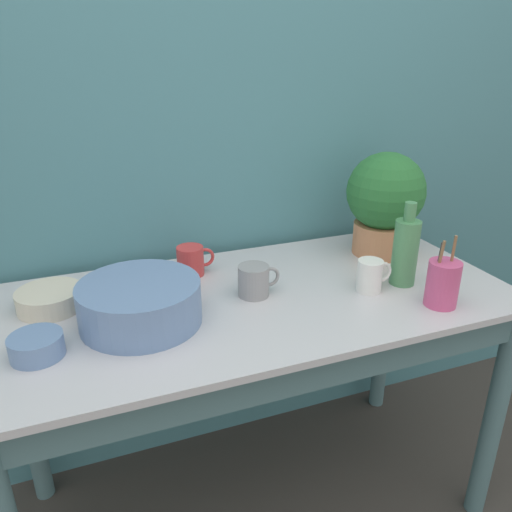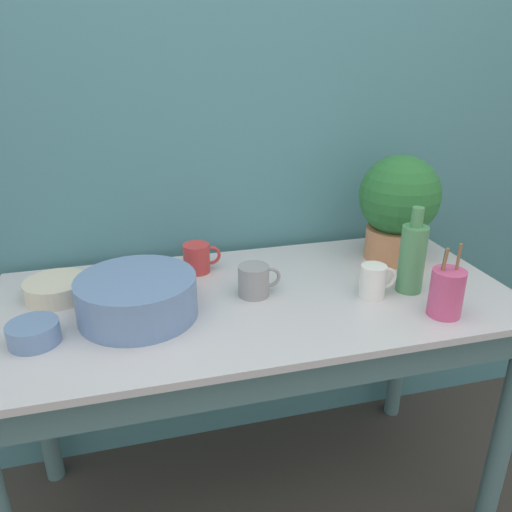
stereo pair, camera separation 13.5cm
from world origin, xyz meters
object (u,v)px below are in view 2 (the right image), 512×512
(bowl_wash_large, at_px, (137,297))
(bowl_small_blue, at_px, (34,333))
(utensil_cup, at_px, (446,292))
(potted_plant, at_px, (399,205))
(mug_white, at_px, (374,281))
(mug_grey, at_px, (255,281))
(mug_red, at_px, (197,258))
(bowl_small_cream, at_px, (56,289))
(bottle_tall, at_px, (412,257))

(bowl_wash_large, height_order, bowl_small_blue, bowl_wash_large)
(utensil_cup, bearing_deg, potted_plant, 80.68)
(mug_white, xyz_separation_m, mug_grey, (-0.32, 0.09, -0.00))
(potted_plant, xyz_separation_m, mug_grey, (-0.51, -0.14, -0.14))
(mug_grey, relative_size, utensil_cup, 0.62)
(mug_grey, height_order, utensil_cup, utensil_cup)
(bowl_wash_large, distance_m, mug_white, 0.64)
(bowl_small_blue, height_order, utensil_cup, utensil_cup)
(mug_red, xyz_separation_m, bowl_small_cream, (-0.40, -0.08, -0.02))
(mug_grey, height_order, bowl_small_cream, mug_grey)
(bowl_wash_large, distance_m, mug_grey, 0.32)
(mug_grey, distance_m, utensil_cup, 0.50)
(potted_plant, xyz_separation_m, bottle_tall, (-0.08, -0.22, -0.08))
(potted_plant, distance_m, bowl_small_cream, 1.05)
(potted_plant, relative_size, bowl_wash_large, 1.11)
(mug_white, distance_m, mug_red, 0.53)
(mug_white, xyz_separation_m, bowl_small_blue, (-0.88, -0.01, -0.02))
(mug_white, distance_m, bowl_small_blue, 0.88)
(mug_white, relative_size, mug_grey, 0.88)
(bowl_wash_large, height_order, utensil_cup, utensil_cup)
(utensil_cup, bearing_deg, bowl_wash_large, 165.76)
(bottle_tall, bearing_deg, bowl_wash_large, 176.58)
(bowl_small_blue, height_order, bowl_small_cream, bowl_small_cream)
(potted_plant, relative_size, bottle_tall, 1.37)
(potted_plant, bearing_deg, bottle_tall, -108.51)
(bowl_small_cream, bearing_deg, bottle_tall, -12.04)
(mug_white, xyz_separation_m, utensil_cup, (0.13, -0.14, 0.02))
(bowl_small_blue, bearing_deg, bowl_small_cream, 82.88)
(bottle_tall, xyz_separation_m, mug_red, (-0.56, 0.28, -0.06))
(mug_red, xyz_separation_m, mug_grey, (0.13, -0.20, -0.00))
(potted_plant, xyz_separation_m, bowl_small_cream, (-1.04, -0.02, -0.16))
(mug_red, height_order, bowl_small_blue, mug_red)
(bottle_tall, height_order, mug_red, bottle_tall)
(bowl_wash_large, relative_size, bottle_tall, 1.23)
(mug_white, relative_size, bowl_small_blue, 0.90)
(utensil_cup, bearing_deg, bottle_tall, 95.27)
(bottle_tall, bearing_deg, mug_white, -176.22)
(bowl_wash_large, distance_m, bowl_small_cream, 0.27)
(bowl_small_cream, xyz_separation_m, utensil_cup, (0.98, -0.36, 0.04))
(mug_red, bearing_deg, utensil_cup, -36.80)
(bowl_wash_large, bearing_deg, mug_grey, 6.93)
(bottle_tall, bearing_deg, mug_grey, 169.04)
(bottle_tall, relative_size, bowl_small_blue, 2.07)
(bowl_wash_large, bearing_deg, bottle_tall, -3.42)
(bottle_tall, height_order, mug_grey, bottle_tall)
(potted_plant, relative_size, bowl_small_cream, 1.98)
(mug_red, relative_size, mug_grey, 0.96)
(potted_plant, distance_m, bowl_small_blue, 1.11)
(bowl_wash_large, xyz_separation_m, bottle_tall, (0.75, -0.05, 0.05))
(mug_red, xyz_separation_m, utensil_cup, (0.58, -0.43, 0.02))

